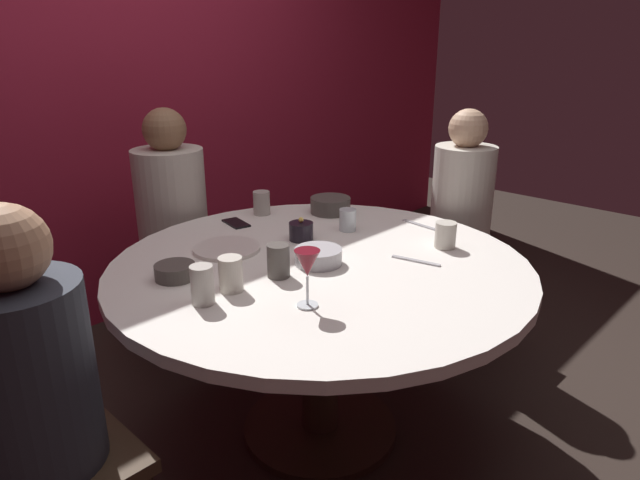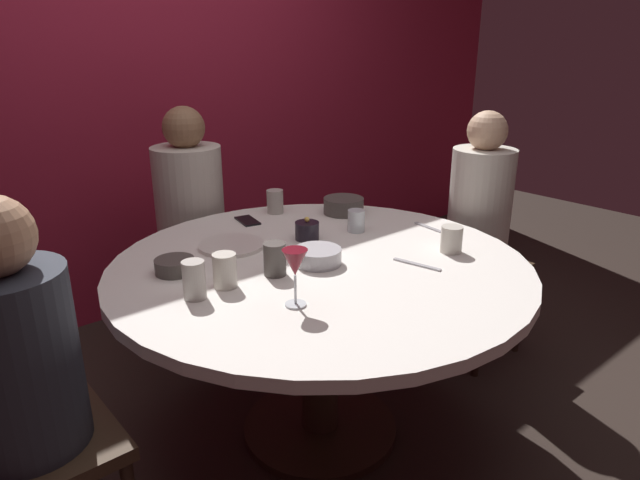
% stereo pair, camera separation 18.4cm
% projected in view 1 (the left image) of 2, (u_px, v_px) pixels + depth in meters
% --- Properties ---
extents(ground_plane, '(8.00, 8.00, 0.00)m').
position_uv_depth(ground_plane, '(320.00, 429.00, 2.22)').
color(ground_plane, '#2D231E').
extents(back_wall, '(6.00, 0.10, 2.60)m').
position_uv_depth(back_wall, '(98.00, 75.00, 2.79)').
color(back_wall, maroon).
rests_on(back_wall, ground).
extents(dining_table, '(1.48, 1.48, 0.72)m').
position_uv_depth(dining_table, '(320.00, 294.00, 2.02)').
color(dining_table, white).
rests_on(dining_table, ground).
extents(seated_diner_left, '(0.40, 0.40, 1.14)m').
position_uv_depth(seated_diner_left, '(31.00, 380.00, 1.32)').
color(seated_diner_left, '#3F2D1E').
rests_on(seated_diner_left, ground).
extents(seated_diner_back, '(0.40, 0.40, 1.18)m').
position_uv_depth(seated_diner_back, '(172.00, 207.00, 2.61)').
color(seated_diner_back, '#3F2D1E').
rests_on(seated_diner_back, ground).
extents(seated_diner_right, '(0.40, 0.40, 1.18)m').
position_uv_depth(seated_diner_right, '(461.00, 207.00, 2.64)').
color(seated_diner_right, '#3F2D1E').
rests_on(seated_diner_right, ground).
extents(candle_holder, '(0.09, 0.09, 0.09)m').
position_uv_depth(candle_holder, '(301.00, 231.00, 2.18)').
color(candle_holder, black).
rests_on(candle_holder, dining_table).
extents(wine_glass, '(0.08, 0.08, 0.18)m').
position_uv_depth(wine_glass, '(307.00, 266.00, 1.60)').
color(wine_glass, silver).
rests_on(wine_glass, dining_table).
extents(dinner_plate, '(0.25, 0.25, 0.01)m').
position_uv_depth(dinner_plate, '(227.00, 248.00, 2.08)').
color(dinner_plate, silver).
rests_on(dinner_plate, dining_table).
extents(cell_phone, '(0.10, 0.15, 0.01)m').
position_uv_depth(cell_phone, '(236.00, 223.00, 2.38)').
color(cell_phone, black).
rests_on(cell_phone, dining_table).
extents(bowl_serving_large, '(0.17, 0.17, 0.06)m').
position_uv_depth(bowl_serving_large, '(318.00, 256.00, 1.95)').
color(bowl_serving_large, '#B7B7BC').
rests_on(bowl_serving_large, dining_table).
extents(bowl_salad_center, '(0.18, 0.18, 0.07)m').
position_uv_depth(bowl_salad_center, '(330.00, 205.00, 2.53)').
color(bowl_salad_center, '#4C4742').
rests_on(bowl_salad_center, dining_table).
extents(bowl_small_white, '(0.13, 0.13, 0.05)m').
position_uv_depth(bowl_small_white, '(175.00, 271.00, 1.83)').
color(bowl_small_white, '#4C4742').
rests_on(bowl_small_white, dining_table).
extents(cup_near_candle, '(0.07, 0.07, 0.11)m').
position_uv_depth(cup_near_candle, '(262.00, 203.00, 2.50)').
color(cup_near_candle, '#B2ADA3').
rests_on(cup_near_candle, dining_table).
extents(cup_by_left_diner, '(0.07, 0.07, 0.12)m').
position_uv_depth(cup_by_left_diner, '(202.00, 285.00, 1.64)').
color(cup_by_left_diner, '#B2ADA3').
rests_on(cup_by_left_diner, dining_table).
extents(cup_by_right_diner, '(0.07, 0.07, 0.09)m').
position_uv_depth(cup_by_right_diner, '(348.00, 220.00, 2.29)').
color(cup_by_right_diner, silver).
rests_on(cup_by_right_diner, dining_table).
extents(cup_center_front, '(0.08, 0.08, 0.11)m').
position_uv_depth(cup_center_front, '(231.00, 274.00, 1.73)').
color(cup_center_front, beige).
rests_on(cup_center_front, dining_table).
extents(cup_far_edge, '(0.08, 0.08, 0.10)m').
position_uv_depth(cup_far_edge, '(445.00, 235.00, 2.10)').
color(cup_far_edge, beige).
rests_on(cup_far_edge, dining_table).
extents(cup_beside_wine, '(0.08, 0.08, 0.11)m').
position_uv_depth(cup_beside_wine, '(278.00, 261.00, 1.83)').
color(cup_beside_wine, '#4C4742').
rests_on(cup_beside_wine, dining_table).
extents(fork_near_plate, '(0.03, 0.18, 0.01)m').
position_uv_depth(fork_near_plate, '(420.00, 225.00, 2.36)').
color(fork_near_plate, '#B7B7BC').
rests_on(fork_near_plate, dining_table).
extents(knife_near_plate, '(0.06, 0.18, 0.01)m').
position_uv_depth(knife_near_plate, '(416.00, 261.00, 1.98)').
color(knife_near_plate, '#B7B7BC').
rests_on(knife_near_plate, dining_table).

